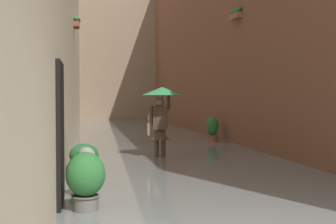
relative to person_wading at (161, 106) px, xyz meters
name	(u,v)px	position (x,y,z in m)	size (l,w,h in m)	color
ground_plane	(143,139)	(-0.32, -6.16, -1.46)	(68.46, 68.46, 0.00)	slate
flood_water	(143,138)	(-0.32, -6.16, -1.41)	(6.18, 33.39, 0.10)	slate
building_facade_left	(229,19)	(-3.91, -6.15, 3.49)	(2.04, 31.39, 9.90)	brown
building_facade_far	(117,44)	(-0.32, -20.75, 4.16)	(8.98, 1.80, 11.24)	gray
person_wading	(161,106)	(0.00, 0.00, 0.00)	(1.08, 1.08, 2.03)	black
potted_plant_far_right	(86,180)	(1.98, 5.32, -0.93)	(0.55, 0.55, 0.92)	#66605B
potted_plant_near_left	(212,130)	(-2.54, -3.80, -0.94)	(0.45, 0.45, 0.98)	#9E563D
potted_plant_near_right	(84,160)	(2.01, 2.72, -1.02)	(0.57, 0.57, 0.77)	#9E563D
mooring_bollard	(86,176)	(1.97, 4.50, -1.01)	(0.32, 0.32, 0.90)	gray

